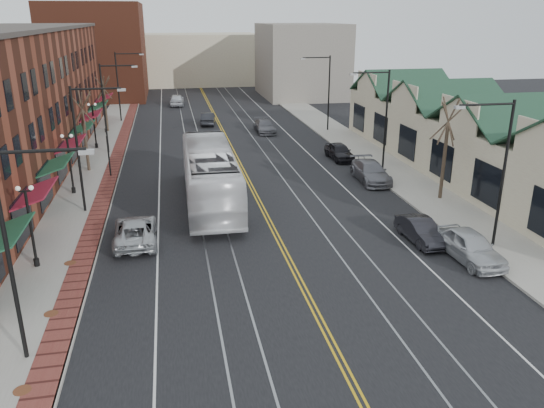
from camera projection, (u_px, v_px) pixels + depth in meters
name	position (u px, v px, depth m)	size (l,w,h in m)	color
ground	(323.00, 327.00, 21.88)	(160.00, 160.00, 0.00)	black
sidewalk_left	(86.00, 193.00, 38.20)	(4.00, 120.00, 0.15)	gray
sidewalk_right	(398.00, 175.00, 42.50)	(4.00, 120.00, 0.15)	gray
building_right	(470.00, 145.00, 42.82)	(8.00, 36.00, 4.60)	#C4B397
backdrop_left	(97.00, 51.00, 81.40)	(14.00, 18.00, 14.00)	maroon
backdrop_mid	(197.00, 59.00, 98.97)	(22.00, 14.00, 9.00)	#C4B397
backdrop_right	(301.00, 61.00, 82.83)	(12.00, 16.00, 11.00)	slate
streetlight_l_0	(19.00, 235.00, 18.21)	(3.33, 0.25, 8.00)	black
streetlight_l_1	(84.00, 137.00, 33.01)	(3.33, 0.25, 8.00)	black
streetlight_l_2	(108.00, 99.00, 47.81)	(3.33, 0.25, 8.00)	black
streetlight_l_3	(121.00, 79.00, 62.60)	(3.33, 0.25, 8.00)	black
streetlight_r_0	(498.00, 160.00, 27.72)	(3.33, 0.25, 8.00)	black
streetlight_r_1	(381.00, 110.00, 42.51)	(3.33, 0.25, 8.00)	black
streetlight_r_2	(325.00, 85.00, 57.31)	(3.33, 0.25, 8.00)	black
lamppost_l_1	(31.00, 228.00, 26.25)	(0.84, 0.28, 4.27)	black
lamppost_l_2	(70.00, 165.00, 37.34)	(0.84, 0.28, 4.27)	black
lamppost_l_3	(94.00, 127.00, 50.29)	(0.84, 0.28, 4.27)	black
tree_left_near	(84.00, 130.00, 42.51)	(1.78, 1.37, 6.48)	#382B21
tree_left_far	(105.00, 102.00, 57.38)	(1.66, 1.28, 6.02)	#382B21
tree_right_mid	(445.00, 147.00, 35.80)	(1.90, 1.46, 6.93)	#382B21
manhole_near	(22.00, 390.00, 17.97)	(0.60, 0.60, 0.02)	#592D19
manhole_mid	(51.00, 314.00, 22.59)	(0.60, 0.60, 0.02)	#592D19
manhole_far	(70.00, 263.00, 27.22)	(0.60, 0.60, 0.02)	#592D19
traffic_signal	(108.00, 149.00, 41.39)	(0.18, 0.15, 3.80)	black
transit_bus	(210.00, 175.00, 35.84)	(3.28, 14.01, 3.90)	white
parked_suv	(135.00, 231.00, 29.86)	(2.34, 5.08, 1.41)	#B7BBBF
parked_car_a	(470.00, 246.00, 27.64)	(1.88, 4.67, 1.59)	#B9BBC0
parked_car_b	(421.00, 231.00, 30.00)	(1.40, 4.03, 1.33)	black
parked_car_c	(371.00, 172.00, 40.94)	(2.14, 5.25, 1.52)	slate
parked_car_d	(339.00, 151.00, 47.18)	(1.72, 4.27, 1.45)	black
distant_car_left	(208.00, 119.00, 62.26)	(1.52, 4.35, 1.43)	black
distant_car_right	(265.00, 126.00, 58.14)	(1.95, 4.80, 1.39)	slate
distant_car_far	(177.00, 100.00, 75.43)	(1.95, 4.84, 1.65)	silver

